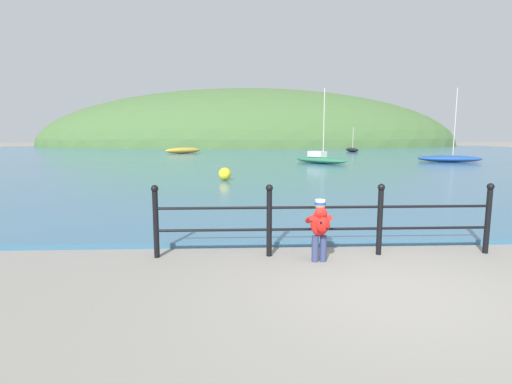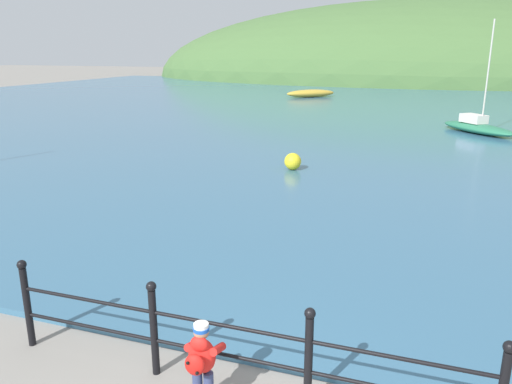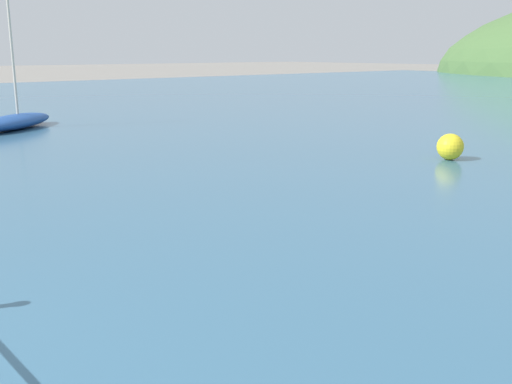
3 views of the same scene
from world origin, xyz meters
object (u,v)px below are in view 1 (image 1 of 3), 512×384
boat_far_left (449,158)px  mooring_buoy (225,174)px  boat_twin_mast (183,150)px  boat_blue_hull (352,150)px  boat_red_dinghy (320,159)px  child_in_coat (320,225)px

boat_far_left → mooring_buoy: boat_far_left is taller
boat_twin_mast → boat_blue_hull: 18.57m
boat_blue_hull → boat_red_dinghy: bearing=-112.3°
boat_red_dinghy → boat_blue_hull: bearing=67.7°
boat_far_left → boat_twin_mast: (-20.52, 14.15, 0.04)m
boat_far_left → boat_blue_hull: boat_far_left is taller
boat_blue_hull → child_in_coat: bearing=-106.7°
boat_far_left → boat_twin_mast: bearing=145.4°
child_in_coat → boat_far_left: size_ratio=0.20×
boat_twin_mast → boat_blue_hull: size_ratio=1.33×
child_in_coat → boat_red_dinghy: 20.97m
boat_red_dinghy → child_in_coat: bearing=-101.6°
boat_twin_mast → child_in_coat: bearing=-78.9°
boat_far_left → boat_red_dinghy: bearing=-175.1°
boat_twin_mast → boat_red_dinghy: boat_red_dinghy is taller
child_in_coat → boat_blue_hull: 39.77m
boat_red_dinghy → mooring_buoy: 11.52m
child_in_coat → boat_red_dinghy: bearing=78.4°
mooring_buoy → boat_far_left: bearing=34.5°
child_in_coat → boat_blue_hull: size_ratio=0.35×
child_in_coat → boat_twin_mast: bearing=101.1°
boat_far_left → mooring_buoy: 18.69m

